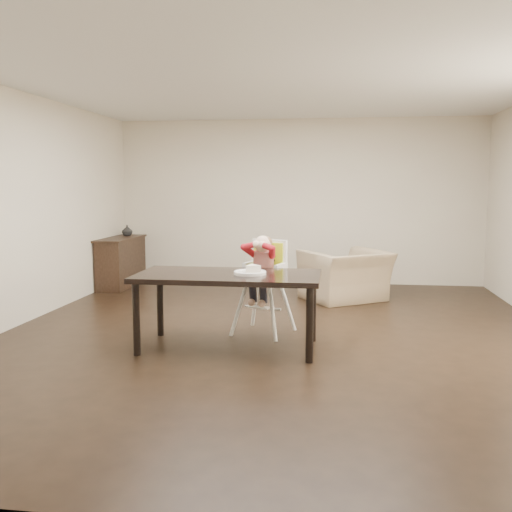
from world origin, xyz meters
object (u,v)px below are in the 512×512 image
Objects in this scene: armchair at (346,267)px; sideboard at (121,262)px; dining_table at (228,282)px; high_chair at (264,264)px.

armchair is 3.61m from sideboard.
dining_table is 1.43× the size of sideboard.
armchair is at bearing -10.24° from sideboard.
dining_table is 1.67× the size of high_chair.
armchair is at bearing 65.25° from dining_table.
sideboard is at bearing -44.35° from armchair.
sideboard is at bearing 153.52° from high_chair.
high_chair is at bearing -44.27° from sideboard.
high_chair is at bearing 66.64° from dining_table.
dining_table is 1.66× the size of armchair.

